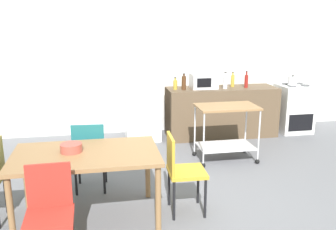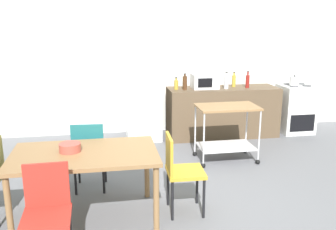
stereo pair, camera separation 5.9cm
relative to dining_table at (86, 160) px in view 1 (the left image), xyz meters
name	(u,v)px [view 1 (the left image)]	position (x,y,z in m)	size (l,w,h in m)	color
ground_plane	(218,206)	(1.46, 0.01, -0.67)	(12.00, 12.00, 0.00)	slate
back_wall	(167,55)	(1.46, 3.21, 0.78)	(8.40, 0.12, 2.90)	silver
kitchen_counter	(221,112)	(2.36, 2.61, -0.22)	(2.00, 0.64, 0.90)	brown
dining_table	(86,160)	(0.00, 0.00, 0.00)	(1.50, 0.90, 0.75)	olive
chair_mustard	(181,168)	(1.00, -0.04, -0.15)	(0.41, 0.41, 0.89)	gold
chair_teal	(90,152)	(0.01, 0.69, -0.15)	(0.43, 0.43, 0.89)	#1E666B
chair_red	(49,210)	(-0.30, -0.72, -0.15)	(0.41, 0.41, 0.89)	#B72D23
stove_oven	(293,108)	(3.81, 2.62, -0.22)	(0.60, 0.61, 0.92)	white
refrigerator	(142,96)	(0.91, 2.71, 0.10)	(0.60, 0.63, 1.55)	white
kitchen_cart	(226,124)	(2.02, 1.40, -0.10)	(0.91, 0.57, 0.85)	olive
bottle_sesame_oil	(175,84)	(1.49, 2.60, 0.32)	(0.07, 0.07, 0.22)	gold
bottle_wine	(184,83)	(1.63, 2.55, 0.35)	(0.08, 0.08, 0.28)	#4C2D19
microwave	(204,81)	(2.00, 2.61, 0.36)	(0.46, 0.35, 0.26)	silver
bottle_olive_oil	(225,82)	(2.38, 2.52, 0.35)	(0.08, 0.08, 0.29)	silver
bottle_hot_sauce	(233,81)	(2.58, 2.69, 0.34)	(0.07, 0.07, 0.27)	gold
bottle_soda	(246,81)	(2.79, 2.55, 0.35)	(0.07, 0.07, 0.30)	maroon
fruit_bowl	(71,148)	(-0.15, 0.06, 0.12)	(0.22, 0.22, 0.09)	#B24C3F
kettle	(293,81)	(3.69, 2.53, 0.33)	(0.24, 0.17, 0.19)	silver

